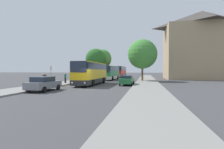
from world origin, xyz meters
TOP-DOWN VIEW (x-y plane):
  - ground_plane at (0.00, 0.00)m, footprint 300.00×300.00m
  - sidewalk_left at (-7.00, 0.00)m, footprint 4.00×120.00m
  - sidewalk_right at (7.00, 0.00)m, footprint 4.00×120.00m
  - building_right_background at (21.02, 27.83)m, footprint 18.14×13.68m
  - bus_front at (-1.67, 5.42)m, footprint 2.76×11.26m
  - bus_middle at (-1.49, 19.44)m, footprint 2.93×10.57m
  - bus_rear at (-1.41, 35.30)m, footprint 2.84×12.07m
  - parked_car_left_curb at (-4.14, -3.84)m, footprint 2.14×4.41m
  - parked_car_right_near at (3.96, 5.42)m, footprint 2.02×4.40m
  - bus_stop_sign at (-6.71, 2.08)m, footprint 0.08×0.45m
  - pedestrian_waiting_near at (-7.53, 1.96)m, footprint 0.36×0.36m
  - pedestrian_waiting_far at (-6.46, 6.14)m, footprint 0.36×0.36m
  - pedestrian_walking_back at (-7.25, 1.12)m, footprint 0.36×0.36m
  - tree_left_near at (-7.20, 34.08)m, footprint 6.24×6.24m
  - tree_left_far at (-8.16, 30.17)m, footprint 6.21×6.21m
  - tree_right_near at (6.07, 15.80)m, footprint 6.10×6.10m

SIDE VIEW (x-z plane):
  - ground_plane at x=0.00m, z-range 0.00..0.00m
  - sidewalk_left at x=-7.00m, z-range 0.00..0.15m
  - sidewalk_right at x=7.00m, z-range 0.00..0.15m
  - parked_car_right_near at x=3.96m, z-range 0.04..1.52m
  - parked_car_left_curb at x=-4.14m, z-range 0.03..1.59m
  - pedestrian_walking_back at x=-7.25m, z-range 0.15..1.81m
  - pedestrian_waiting_far at x=-6.46m, z-range 0.15..1.82m
  - pedestrian_waiting_near at x=-7.53m, z-range 0.16..1.87m
  - bus_middle at x=-1.49m, z-range 0.11..3.36m
  - bus_front at x=-1.67m, z-range 0.11..3.58m
  - bus_stop_sign at x=-6.71m, z-range 0.47..3.22m
  - bus_rear at x=-1.41m, z-range 0.12..3.62m
  - tree_right_near at x=6.07m, z-range 1.36..9.89m
  - tree_left_far at x=-8.16m, z-range 1.39..10.08m
  - tree_left_near at x=-7.20m, z-range 1.51..10.50m
  - building_right_background at x=21.02m, z-range 0.00..17.58m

